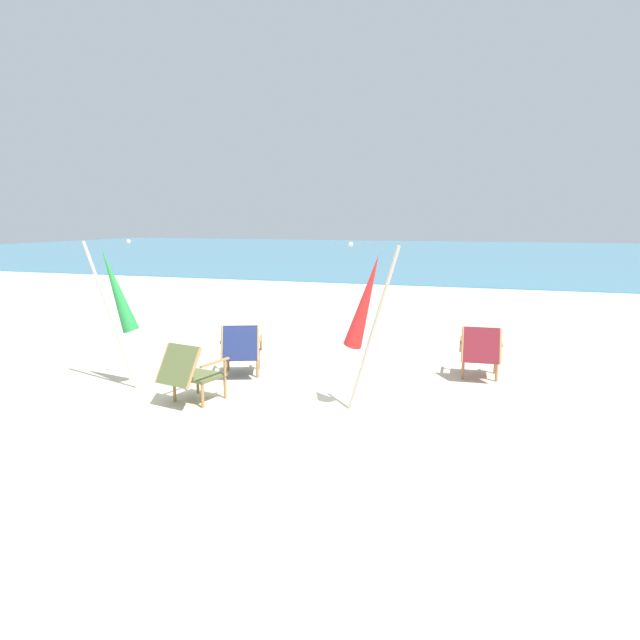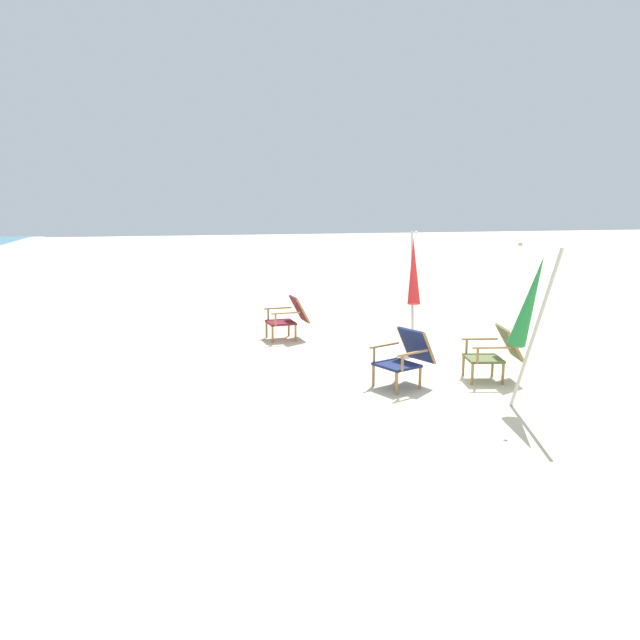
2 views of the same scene
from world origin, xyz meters
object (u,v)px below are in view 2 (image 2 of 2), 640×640
Objects in this scene: beach_chair_far_center at (289,316)px; beach_chair_front_right at (495,351)px; umbrella_furled_red at (413,272)px; beach_chair_back_left at (406,356)px; umbrella_furled_green at (530,303)px.

beach_chair_far_center is 0.92× the size of beach_chair_front_right.
beach_chair_front_right is at bearing -146.24° from beach_chair_far_center.
umbrella_furled_red reaches higher than beach_chair_front_right.
beach_chair_back_left is 2.48m from umbrella_furled_red.
umbrella_furled_red is (-1.26, -1.91, 0.91)m from beach_chair_far_center.
beach_chair_back_left is at bearing -164.28° from beach_chair_far_center.
umbrella_furled_red reaches higher than beach_chair_far_center.
umbrella_furled_green is (-1.28, 0.33, 0.91)m from beach_chair_front_right.
beach_chair_front_right is 0.42× the size of umbrella_furled_red.
umbrella_furled_green reaches higher than beach_chair_back_left.
beach_chair_far_center and beach_chair_back_left have the same top height.
beach_chair_front_right is at bearing -92.61° from beach_chair_back_left.
beach_chair_far_center is 0.39× the size of umbrella_furled_red.
beach_chair_far_center is at bearing 56.68° from umbrella_furled_red.
umbrella_furled_red is (2.09, -0.97, 0.91)m from beach_chair_back_left.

